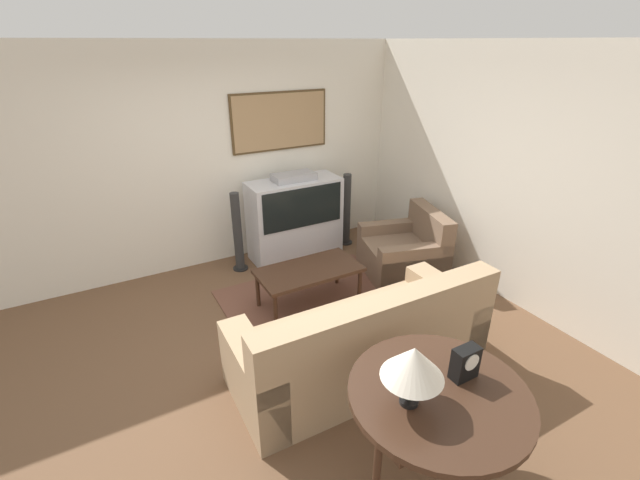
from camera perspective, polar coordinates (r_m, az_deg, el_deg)
The scene contains 13 objects.
ground_plane at distance 4.24m, azimuth -5.04°, elevation -14.26°, with size 12.00×12.00×0.00m, color brown.
wall_back at distance 5.48m, azimuth -14.88°, elevation 10.28°, with size 12.00×0.10×2.70m.
wall_right at distance 5.12m, azimuth 22.47°, elevation 8.12°, with size 0.06×12.00×2.70m.
area_rug at distance 4.93m, azimuth -0.81°, elevation -7.75°, with size 1.98×1.41×0.01m.
tv at distance 5.68m, azimuth -3.37°, elevation 2.97°, with size 1.21×0.50×1.15m.
couch at distance 3.78m, azimuth 5.68°, elevation -13.59°, with size 2.20×0.93×0.93m.
armchair at distance 5.42m, azimuth 11.23°, elevation -1.74°, with size 1.09×1.12×0.82m.
coffee_table at distance 4.62m, azimuth -1.50°, elevation -4.34°, with size 1.11×0.58×0.46m.
console_table at distance 2.80m, azimuth 15.56°, elevation -19.96°, with size 1.08×1.08×0.81m.
table_lamp at distance 2.46m, azimuth 12.33°, elevation -15.74°, with size 0.35×0.35×0.39m.
mantel_clock at distance 2.82m, azimuth 18.79°, elevation -15.26°, with size 0.17×0.10×0.22m.
speaker_tower_left at distance 5.42m, azimuth -10.92°, elevation 0.75°, with size 0.19×0.19×1.03m.
speaker_tower_right at distance 6.05m, azimuth 3.54°, elevation 3.81°, with size 0.19×0.19×1.03m.
Camera 1 is at (-1.27, -3.02, 2.68)m, focal length 24.00 mm.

